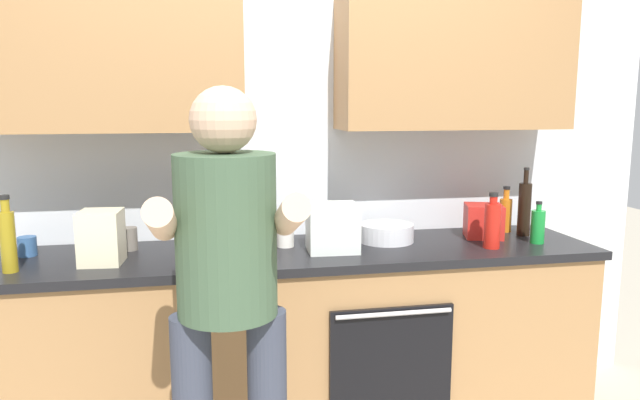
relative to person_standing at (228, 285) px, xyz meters
name	(u,v)px	position (x,y,z in m)	size (l,w,h in m)	color
back_wall_unit	(289,120)	(0.36, 0.98, 0.53)	(4.00, 0.38, 2.50)	silver
counter	(300,340)	(0.36, 0.71, -0.52)	(2.84, 0.67, 0.90)	#A37547
person_standing	(228,285)	(0.00, 0.00, 0.00)	(0.49, 0.45, 1.64)	#383D4C
bottle_soy	(524,208)	(1.55, 0.79, 0.08)	(0.07, 0.07, 0.35)	black
bottle_juice	(505,213)	(1.51, 0.89, 0.03)	(0.07, 0.07, 0.24)	orange
bottle_vinegar	(198,230)	(-0.10, 0.67, 0.05)	(0.08, 0.08, 0.28)	brown
bottle_water	(194,241)	(-0.12, 0.55, 0.03)	(0.06, 0.06, 0.24)	silver
bottle_oil	(8,239)	(-0.85, 0.57, 0.07)	(0.06, 0.06, 0.32)	olive
bottle_soda	(538,226)	(1.53, 0.62, 0.02)	(0.07, 0.07, 0.21)	#198C33
bottle_hotsauce	(492,224)	(1.26, 0.57, 0.05)	(0.08, 0.08, 0.27)	red
cup_tea	(27,246)	(-0.86, 0.83, -0.02)	(0.08, 0.08, 0.09)	#33598C
cup_coffee	(285,235)	(0.31, 0.79, -0.01)	(0.08, 0.08, 0.11)	white
cup_stoneware	(129,239)	(-0.42, 0.86, -0.01)	(0.07, 0.07, 0.11)	slate
mixing_bowl	(386,233)	(0.81, 0.80, -0.02)	(0.27, 0.27, 0.09)	silver
knife_block	(227,221)	(0.03, 0.84, 0.06)	(0.10, 0.14, 0.31)	brown
grocery_bag_rice	(101,237)	(-0.51, 0.64, 0.05)	(0.17, 0.18, 0.23)	beige
grocery_bag_produce	(332,227)	(0.51, 0.66, 0.04)	(0.23, 0.21, 0.22)	silver
grocery_bag_crisps	(484,221)	(1.33, 0.79, 0.02)	(0.18, 0.18, 0.17)	red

